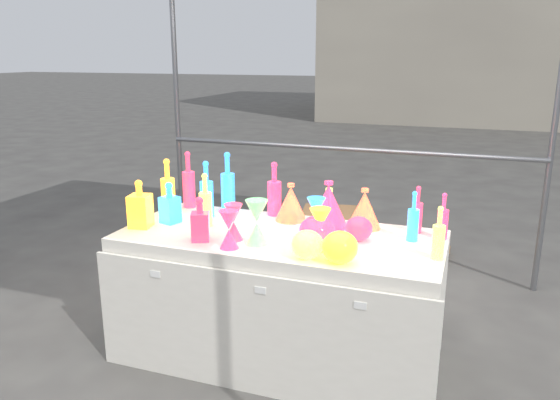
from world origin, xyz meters
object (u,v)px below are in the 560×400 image
(lampshade_0, at_px, (291,202))
(bottle_0, at_px, (168,185))
(globe_0, at_px, (340,249))
(display_table, at_px, (279,297))
(hourglass_0, at_px, (234,222))
(decanter_0, at_px, (140,204))
(cardboard_box_closed, at_px, (337,235))

(lampshade_0, bearing_deg, bottle_0, -151.55)
(globe_0, bearing_deg, bottle_0, 158.06)
(display_table, distance_m, hourglass_0, 0.54)
(hourglass_0, bearing_deg, globe_0, -12.26)
(display_table, relative_size, globe_0, 10.44)
(decanter_0, xyz_separation_m, lampshade_0, (0.78, 0.42, -0.03))
(decanter_0, distance_m, globe_0, 1.24)
(decanter_0, distance_m, hourglass_0, 0.61)
(bottle_0, relative_size, globe_0, 1.95)
(decanter_0, bearing_deg, bottle_0, 82.60)
(cardboard_box_closed, xyz_separation_m, lampshade_0, (0.04, -1.35, 0.65))
(bottle_0, xyz_separation_m, decanter_0, (0.02, -0.34, -0.03))
(cardboard_box_closed, distance_m, decanter_0, 2.04)
(display_table, xyz_separation_m, lampshade_0, (-0.03, 0.29, 0.49))
(bottle_0, bearing_deg, cardboard_box_closed, 62.00)
(decanter_0, bearing_deg, hourglass_0, -12.96)
(globe_0, bearing_deg, lampshade_0, 127.44)
(display_table, bearing_deg, bottle_0, 166.01)
(hourglass_0, bearing_deg, cardboard_box_closed, 85.61)
(display_table, height_order, hourglass_0, hourglass_0)
(display_table, xyz_separation_m, cardboard_box_closed, (-0.07, 1.64, -0.16))
(bottle_0, relative_size, decanter_0, 1.22)
(display_table, distance_m, globe_0, 0.68)
(bottle_0, xyz_separation_m, hourglass_0, (0.63, -0.37, -0.07))
(display_table, bearing_deg, hourglass_0, -142.07)
(bottle_0, distance_m, hourglass_0, 0.73)
(display_table, xyz_separation_m, globe_0, (0.42, -0.30, 0.45))
(bottle_0, bearing_deg, globe_0, -21.94)
(display_table, distance_m, cardboard_box_closed, 1.65)
(cardboard_box_closed, xyz_separation_m, hourglass_0, (-0.14, -1.80, 0.63))
(cardboard_box_closed, bearing_deg, bottle_0, -128.45)
(bottle_0, height_order, decanter_0, bottle_0)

